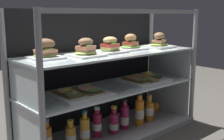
{
  "coord_description": "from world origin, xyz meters",
  "views": [
    {
      "loc": [
        -1.3,
        -1.47,
        0.87
      ],
      "look_at": [
        0.0,
        0.0,
        0.49
      ],
      "focal_mm": 46.38,
      "sensor_mm": 36.0,
      "label": 1
    }
  ],
  "objects_px": {
    "juice_bottle_near_post": "(97,124)",
    "plated_roll_sandwich_near_left_corner": "(45,51)",
    "juice_bottle_back_left": "(125,117)",
    "juice_bottle_back_right": "(139,112)",
    "plated_roll_sandwich_far_left": "(86,50)",
    "juice_bottle_front_right_end": "(114,123)",
    "plated_roll_sandwich_far_right": "(159,42)",
    "juice_bottle_tucked_behind": "(85,131)",
    "plated_roll_sandwich_mid_left": "(110,47)",
    "juice_bottle_front_left_end": "(71,137)",
    "orange_fruit_near_left_post": "(150,111)",
    "juice_bottle_front_fourth": "(149,110)",
    "open_sandwich_tray_center": "(144,79)",
    "juice_bottle_front_middle": "(47,140)",
    "orange_fruit_beside_bottles": "(155,107)",
    "plated_roll_sandwich_right_of_center": "(130,44)",
    "open_sandwich_tray_mid_left": "(79,93)"
  },
  "relations": [
    {
      "from": "juice_bottle_near_post",
      "to": "plated_roll_sandwich_near_left_corner",
      "type": "bearing_deg",
      "value": 168.9
    },
    {
      "from": "plated_roll_sandwich_far_right",
      "to": "juice_bottle_front_middle",
      "type": "bearing_deg",
      "value": 179.25
    },
    {
      "from": "juice_bottle_back_left",
      "to": "plated_roll_sandwich_far_right",
      "type": "bearing_deg",
      "value": 1.19
    },
    {
      "from": "open_sandwich_tray_center",
      "to": "juice_bottle_front_left_end",
      "type": "bearing_deg",
      "value": -177.86
    },
    {
      "from": "juice_bottle_tucked_behind",
      "to": "juice_bottle_back_left",
      "type": "bearing_deg",
      "value": 2.17
    },
    {
      "from": "open_sandwich_tray_mid_left",
      "to": "juice_bottle_back_left",
      "type": "relative_size",
      "value": 1.55
    },
    {
      "from": "juice_bottle_tucked_behind",
      "to": "plated_roll_sandwich_right_of_center",
      "type": "bearing_deg",
      "value": 10.64
    },
    {
      "from": "open_sandwich_tray_mid_left",
      "to": "juice_bottle_front_middle",
      "type": "relative_size",
      "value": 1.52
    },
    {
      "from": "plated_roll_sandwich_near_left_corner",
      "to": "orange_fruit_near_left_post",
      "type": "bearing_deg",
      "value": -1.82
    },
    {
      "from": "plated_roll_sandwich_far_right",
      "to": "juice_bottle_front_middle",
      "type": "distance_m",
      "value": 1.12
    },
    {
      "from": "plated_roll_sandwich_mid_left",
      "to": "juice_bottle_back_right",
      "type": "height_order",
      "value": "plated_roll_sandwich_mid_left"
    },
    {
      "from": "plated_roll_sandwich_near_left_corner",
      "to": "juice_bottle_front_left_end",
      "type": "bearing_deg",
      "value": -48.95
    },
    {
      "from": "juice_bottle_tucked_behind",
      "to": "orange_fruit_beside_bottles",
      "type": "relative_size",
      "value": 2.64
    },
    {
      "from": "plated_roll_sandwich_near_left_corner",
      "to": "orange_fruit_beside_bottles",
      "type": "xyz_separation_m",
      "value": [
        1.02,
        0.01,
        -0.57
      ]
    },
    {
      "from": "plated_roll_sandwich_far_left",
      "to": "juice_bottle_tucked_behind",
      "type": "height_order",
      "value": "plated_roll_sandwich_far_left"
    },
    {
      "from": "juice_bottle_back_left",
      "to": "orange_fruit_beside_bottles",
      "type": "distance_m",
      "value": 0.46
    },
    {
      "from": "orange_fruit_near_left_post",
      "to": "juice_bottle_front_right_end",
      "type": "bearing_deg",
      "value": -171.55
    },
    {
      "from": "juice_bottle_back_left",
      "to": "open_sandwich_tray_mid_left",
      "type": "bearing_deg",
      "value": 178.78
    },
    {
      "from": "juice_bottle_front_fourth",
      "to": "open_sandwich_tray_mid_left",
      "type": "bearing_deg",
      "value": 177.94
    },
    {
      "from": "plated_roll_sandwich_mid_left",
      "to": "juice_bottle_front_left_end",
      "type": "bearing_deg",
      "value": -170.62
    },
    {
      "from": "plated_roll_sandwich_far_left",
      "to": "juice_bottle_back_right",
      "type": "bearing_deg",
      "value": -3.61
    },
    {
      "from": "juice_bottle_tucked_behind",
      "to": "juice_bottle_front_fourth",
      "type": "distance_m",
      "value": 0.62
    },
    {
      "from": "plated_roll_sandwich_far_left",
      "to": "juice_bottle_front_fourth",
      "type": "relative_size",
      "value": 0.95
    },
    {
      "from": "juice_bottle_near_post",
      "to": "open_sandwich_tray_center",
      "type": "bearing_deg",
      "value": -1.77
    },
    {
      "from": "plated_roll_sandwich_near_left_corner",
      "to": "juice_bottle_back_left",
      "type": "xyz_separation_m",
      "value": [
        0.57,
        -0.09,
        -0.53
      ]
    },
    {
      "from": "plated_roll_sandwich_right_of_center",
      "to": "juice_bottle_back_left",
      "type": "relative_size",
      "value": 0.92
    },
    {
      "from": "juice_bottle_back_right",
      "to": "open_sandwich_tray_center",
      "type": "bearing_deg",
      "value": 20.7
    },
    {
      "from": "plated_roll_sandwich_far_left",
      "to": "juice_bottle_front_right_end",
      "type": "relative_size",
      "value": 1.01
    },
    {
      "from": "juice_bottle_tucked_behind",
      "to": "juice_bottle_front_right_end",
      "type": "height_order",
      "value": "juice_bottle_tucked_behind"
    },
    {
      "from": "plated_roll_sandwich_far_right",
      "to": "juice_bottle_near_post",
      "type": "xyz_separation_m",
      "value": [
        -0.62,
        0.01,
        -0.52
      ]
    },
    {
      "from": "juice_bottle_front_left_end",
      "to": "juice_bottle_front_fourth",
      "type": "bearing_deg",
      "value": 0.32
    },
    {
      "from": "juice_bottle_near_post",
      "to": "orange_fruit_near_left_post",
      "type": "distance_m",
      "value": 0.59
    },
    {
      "from": "plated_roll_sandwich_far_right",
      "to": "juice_bottle_tucked_behind",
      "type": "relative_size",
      "value": 0.89
    },
    {
      "from": "plated_roll_sandwich_right_of_center",
      "to": "juice_bottle_back_left",
      "type": "bearing_deg",
      "value": -148.69
    },
    {
      "from": "plated_roll_sandwich_far_right",
      "to": "plated_roll_sandwich_right_of_center",
      "type": "bearing_deg",
      "value": 163.43
    },
    {
      "from": "plated_roll_sandwich_right_of_center",
      "to": "plated_roll_sandwich_far_right",
      "type": "relative_size",
      "value": 1.02
    },
    {
      "from": "juice_bottle_near_post",
      "to": "juice_bottle_front_middle",
      "type": "bearing_deg",
      "value": 179.93
    },
    {
      "from": "open_sandwich_tray_mid_left",
      "to": "orange_fruit_near_left_post",
      "type": "bearing_deg",
      "value": 3.73
    },
    {
      "from": "plated_roll_sandwich_near_left_corner",
      "to": "juice_bottle_tucked_behind",
      "type": "xyz_separation_m",
      "value": [
        0.2,
        -0.1,
        -0.53
      ]
    },
    {
      "from": "juice_bottle_back_left",
      "to": "juice_bottle_front_fourth",
      "type": "bearing_deg",
      "value": -3.34
    },
    {
      "from": "juice_bottle_back_left",
      "to": "juice_bottle_back_right",
      "type": "bearing_deg",
      "value": -7.56
    },
    {
      "from": "juice_bottle_front_fourth",
      "to": "juice_bottle_back_right",
      "type": "bearing_deg",
      "value": -178.31
    },
    {
      "from": "plated_roll_sandwich_near_left_corner",
      "to": "plated_roll_sandwich_mid_left",
      "type": "bearing_deg",
      "value": -5.06
    },
    {
      "from": "plated_roll_sandwich_near_left_corner",
      "to": "juice_bottle_front_middle",
      "type": "xyz_separation_m",
      "value": [
        -0.05,
        -0.06,
        -0.52
      ]
    },
    {
      "from": "plated_roll_sandwich_far_left",
      "to": "juice_bottle_front_middle",
      "type": "bearing_deg",
      "value": 178.12
    },
    {
      "from": "plated_roll_sandwich_far_right",
      "to": "juice_bottle_front_fourth",
      "type": "height_order",
      "value": "plated_roll_sandwich_far_right"
    },
    {
      "from": "plated_roll_sandwich_mid_left",
      "to": "juice_bottle_back_right",
      "type": "distance_m",
      "value": 0.56
    },
    {
      "from": "plated_roll_sandwich_far_right",
      "to": "juice_bottle_front_middle",
      "type": "xyz_separation_m",
      "value": [
        -1.0,
        0.01,
        -0.52
      ]
    },
    {
      "from": "juice_bottle_front_left_end",
      "to": "open_sandwich_tray_center",
      "type": "bearing_deg",
      "value": 2.14
    },
    {
      "from": "juice_bottle_near_post",
      "to": "orange_fruit_beside_bottles",
      "type": "bearing_deg",
      "value": 6.35
    }
  ]
}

